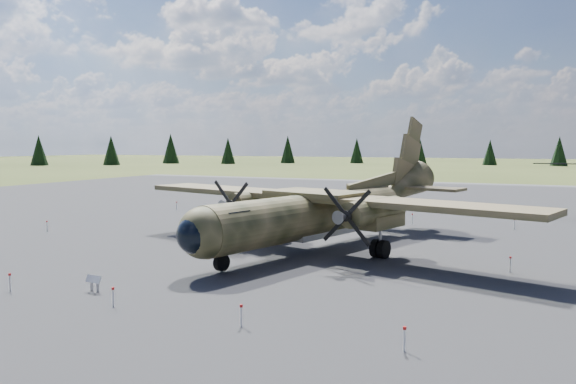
% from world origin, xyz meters
% --- Properties ---
extents(ground, '(500.00, 500.00, 0.00)m').
position_xyz_m(ground, '(0.00, 0.00, 0.00)').
color(ground, '#5B642C').
rests_on(ground, ground).
extents(apron, '(120.00, 120.00, 0.04)m').
position_xyz_m(apron, '(0.00, 10.00, 0.00)').
color(apron, '#5D5D62').
rests_on(apron, ground).
extents(transport_plane, '(28.26, 25.26, 9.40)m').
position_xyz_m(transport_plane, '(5.19, 2.60, 2.70)').
color(transport_plane, '#31361D').
rests_on(transport_plane, ground).
extents(info_placard_left, '(0.49, 0.22, 0.76)m').
position_xyz_m(info_placard_left, '(-0.69, -11.92, 0.50)').
color(info_placard_left, gray).
rests_on(info_placard_left, ground).
extents(info_placard_right, '(0.52, 0.28, 0.77)m').
position_xyz_m(info_placard_right, '(-0.29, -11.98, 0.51)').
color(info_placard_right, gray).
rests_on(info_placard_right, ground).
extents(barrier_fence, '(33.12, 29.62, 0.85)m').
position_xyz_m(barrier_fence, '(-0.46, -0.08, 0.51)').
color(barrier_fence, white).
rests_on(barrier_fence, ground).
extents(treeline, '(320.97, 335.86, 11.00)m').
position_xyz_m(treeline, '(10.28, 0.61, 4.82)').
color(treeline, black).
rests_on(treeline, ground).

